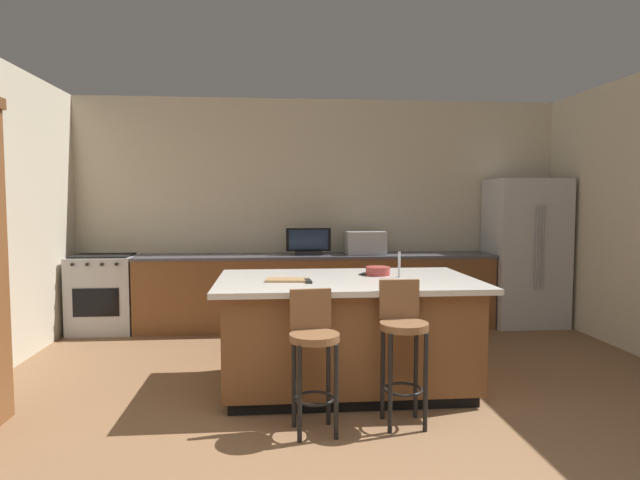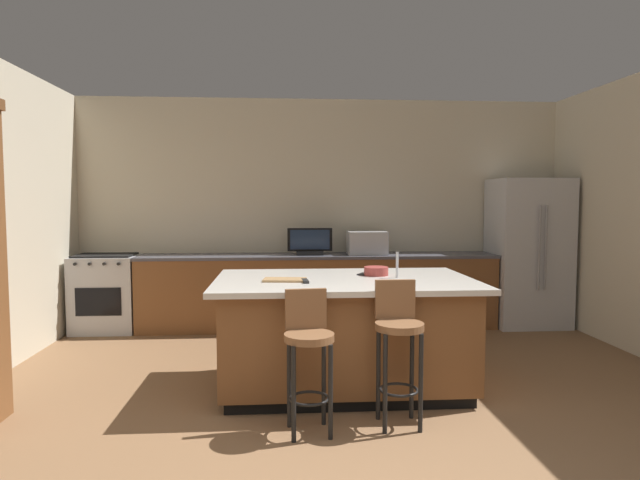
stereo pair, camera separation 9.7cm
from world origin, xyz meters
name	(u,v)px [view 2 (the right image)]	position (x,y,z in m)	size (l,w,h in m)	color
wall_back	(322,212)	(0.00, 4.60, 1.44)	(6.66, 0.12, 2.87)	beige
counter_back	(318,291)	(-0.08, 4.22, 0.46)	(4.39, 0.62, 0.91)	brown
kitchen_island	(344,332)	(-0.01, 2.01, 0.47)	(2.15, 1.35, 0.93)	black
refrigerator	(528,252)	(2.57, 4.17, 0.93)	(0.89, 0.75, 1.85)	#B7BABF
range_oven	(106,293)	(-2.65, 4.22, 0.46)	(0.74, 0.63, 0.93)	#B7BABF
microwave	(367,243)	(0.53, 4.22, 1.05)	(0.48, 0.36, 0.28)	#B7BABF
tv_monitor	(310,243)	(-0.19, 4.17, 1.06)	(0.55, 0.16, 0.33)	black
sink_faucet_back	(322,244)	(-0.02, 4.32, 1.03)	(0.02, 0.02, 0.24)	#B2B2B7
sink_faucet_island	(397,265)	(0.44, 2.01, 1.04)	(0.02, 0.02, 0.22)	#B2B2B7
bar_stool_left	(308,348)	(-0.35, 1.15, 0.58)	(0.34, 0.35, 0.97)	brown
bar_stool_right	(398,339)	(0.28, 1.23, 0.61)	(0.34, 0.34, 1.01)	brown
fruit_bowl	(376,271)	(0.29, 2.19, 0.97)	(0.21, 0.21, 0.07)	#993833
cell_phone	(363,274)	(0.19, 2.25, 0.93)	(0.07, 0.15, 0.01)	black
tv_remote	(305,281)	(-0.34, 1.82, 0.94)	(0.04, 0.17, 0.02)	black
cutting_board	(285,280)	(-0.51, 1.91, 0.94)	(0.34, 0.20, 0.02)	#A87F51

